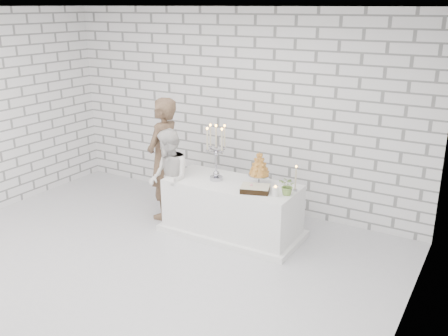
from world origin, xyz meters
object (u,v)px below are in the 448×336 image
croquembouche (259,168)px  cake_table (232,208)px  bride (169,179)px  candelabra (216,153)px  groom (164,159)px

croquembouche → cake_table: bearing=-163.5°
bride → croquembouche: bearing=56.8°
bride → croquembouche: (1.24, 0.31, 0.27)m
cake_table → croquembouche: croquembouche is taller
bride → candelabra: bearing=59.1°
cake_table → candelabra: size_ratio=2.32×
groom → bride: groom is taller
cake_table → groom: (-1.16, 0.03, 0.52)m
candelabra → cake_table: bearing=3.9°
cake_table → candelabra: candelabra is taller
groom → croquembouche: groom is taller
candelabra → croquembouche: 0.62m
cake_table → croquembouche: bearing=16.5°
groom → croquembouche: (1.51, 0.08, 0.08)m
cake_table → candelabra: (-0.24, -0.02, 0.76)m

